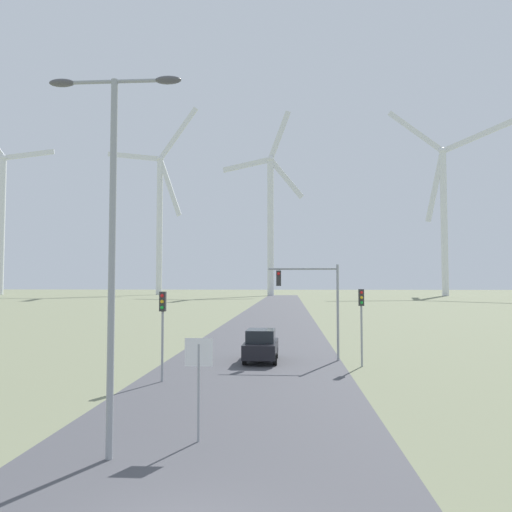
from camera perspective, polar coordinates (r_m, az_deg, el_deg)
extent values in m
cube|color=#47474C|center=(56.82, 1.74, -7.57)|extent=(10.00, 240.00, 0.01)
cylinder|color=#93999E|center=(13.47, -16.15, -1.07)|extent=(0.18, 0.18, 9.87)
cylinder|color=#93999E|center=(14.48, -15.85, 18.63)|extent=(2.87, 0.10, 0.10)
ellipsoid|color=#4C4C51|center=(14.99, -21.29, 17.95)|extent=(0.70, 0.32, 0.20)
ellipsoid|color=#4C4C51|center=(14.09, -10.01, 19.19)|extent=(0.70, 0.32, 0.20)
cylinder|color=#93999E|center=(14.75, -6.59, -15.26)|extent=(0.07, 0.07, 2.74)
cube|color=white|center=(14.54, -6.57, -10.87)|extent=(0.81, 0.01, 0.81)
cube|color=red|center=(14.55, -6.56, -10.87)|extent=(0.76, 0.02, 0.76)
cylinder|color=#93999E|center=(23.38, -10.65, -9.02)|extent=(0.11, 0.11, 4.08)
cube|color=#2D2D2D|center=(23.27, -10.61, -5.13)|extent=(0.28, 0.24, 0.90)
sphere|color=red|center=(23.13, -10.68, -4.47)|extent=(0.16, 0.16, 0.16)
sphere|color=gold|center=(23.14, -10.69, -5.14)|extent=(0.16, 0.16, 0.16)
sphere|color=green|center=(23.15, -10.70, -5.81)|extent=(0.16, 0.16, 0.16)
cylinder|color=#93999E|center=(27.62, 11.97, -8.02)|extent=(0.11, 0.11, 4.14)
cube|color=#2D2D2D|center=(27.53, 11.94, -4.66)|extent=(0.28, 0.24, 0.90)
sphere|color=red|center=(27.39, 11.97, -4.10)|extent=(0.16, 0.16, 0.16)
sphere|color=gold|center=(27.39, 11.98, -4.67)|extent=(0.16, 0.16, 0.16)
sphere|color=green|center=(27.40, 11.98, -5.23)|extent=(0.16, 0.16, 0.16)
cylinder|color=#93999E|center=(29.42, 9.34, -6.36)|extent=(0.14, 0.14, 5.54)
cylinder|color=#93999E|center=(29.25, 5.37, -1.47)|extent=(4.03, 0.12, 0.12)
cube|color=#2D2D2D|center=(29.24, 2.61, -2.55)|extent=(0.28, 0.24, 0.90)
sphere|color=red|center=(29.11, 2.60, -2.02)|extent=(0.18, 0.18, 0.18)
cube|color=black|center=(28.89, 0.58, -10.53)|extent=(1.89, 4.14, 0.80)
cube|color=#1E2328|center=(28.66, 0.56, -9.08)|extent=(1.61, 2.13, 0.70)
cylinder|color=black|center=(30.26, -0.88, -10.95)|extent=(0.22, 0.66, 0.66)
cylinder|color=black|center=(30.17, 2.31, -10.97)|extent=(0.22, 0.66, 0.66)
cylinder|color=black|center=(27.75, -1.31, -11.67)|extent=(0.22, 0.66, 0.66)
cylinder|color=black|center=(27.66, 2.18, -11.70)|extent=(0.22, 0.66, 0.66)
cylinder|color=silver|center=(206.92, -27.05, 3.10)|extent=(2.20, 2.20, 50.81)
sphere|color=silver|center=(211.01, -26.88, 9.97)|extent=(2.60, 2.60, 2.60)
cube|color=silver|center=(206.88, -24.44, 10.51)|extent=(18.56, 1.26, 3.99)
cylinder|color=silver|center=(187.34, -10.97, 3.35)|extent=(2.20, 2.20, 50.30)
sphere|color=silver|center=(191.74, -10.89, 10.84)|extent=(2.60, 2.60, 2.60)
cube|color=silver|center=(187.47, -9.81, 7.71)|extent=(9.33, 2.85, 21.41)
cube|color=silver|center=(190.74, -8.85, 13.72)|extent=(15.11, 4.34, 18.30)
cube|color=silver|center=(197.95, -13.88, 11.00)|extent=(21.62, 6.01, 5.39)
cylinder|color=silver|center=(170.27, 1.67, 3.32)|extent=(2.20, 2.20, 46.70)
sphere|color=silver|center=(174.40, 1.66, 10.97)|extent=(2.60, 2.60, 2.60)
cube|color=silver|center=(175.86, 2.72, 13.69)|extent=(7.70, 2.17, 16.23)
cube|color=silver|center=(176.47, -1.19, 10.35)|extent=(16.52, 4.12, 4.28)
cube|color=silver|center=(171.54, 3.50, 8.80)|extent=(11.67, 3.05, 14.19)
cylinder|color=silver|center=(180.52, 20.70, 3.56)|extent=(2.20, 2.20, 49.23)
sphere|color=silver|center=(184.89, 20.56, 11.16)|extent=(2.60, 2.60, 2.60)
cube|color=silver|center=(188.88, 17.66, 13.46)|extent=(16.95, 8.99, 17.35)
cube|color=silver|center=(182.79, 19.79, 7.38)|extent=(6.33, 3.56, 23.60)
cube|color=silver|center=(184.22, 24.28, 12.51)|extent=(20.89, 11.00, 8.92)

